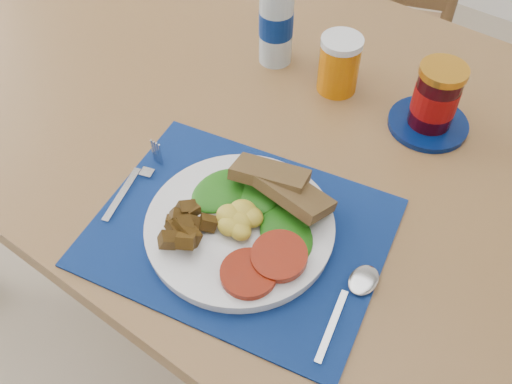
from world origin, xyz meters
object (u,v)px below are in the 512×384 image
breakfast_plate (235,223)px  water_bottle (276,16)px  chair_far (385,13)px  jam_on_saucer (435,102)px  juice_glass (339,66)px

breakfast_plate → water_bottle: bearing=109.4°
breakfast_plate → chair_far: bearing=95.6°
water_bottle → jam_on_saucer: 0.32m
chair_far → water_bottle: size_ratio=4.66×
chair_far → breakfast_plate: chair_far is taller
breakfast_plate → juice_glass: juice_glass is taller
chair_far → water_bottle: 0.69m
jam_on_saucer → juice_glass: bearing=-178.2°
breakfast_plate → juice_glass: (-0.05, 0.37, 0.03)m
jam_on_saucer → water_bottle: bearing=-179.7°
chair_far → breakfast_plate: 1.04m
breakfast_plate → jam_on_saucer: bearing=63.5°
breakfast_plate → water_bottle: (-0.19, 0.37, 0.07)m
juice_glass → breakfast_plate: bearing=-82.2°
chair_far → jam_on_saucer: size_ratio=7.40×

